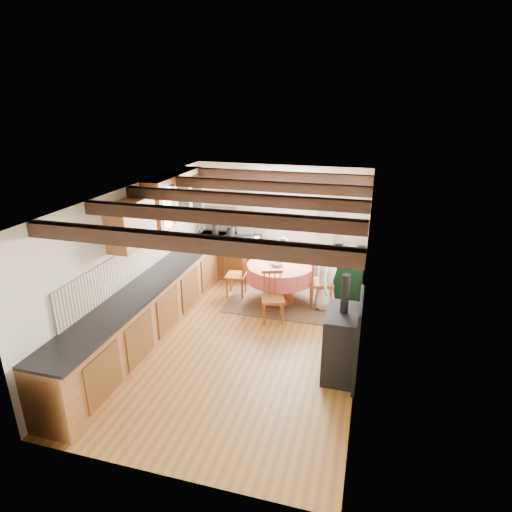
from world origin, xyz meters
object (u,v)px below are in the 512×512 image
(child_far, at_px, (283,262))
(child_right, at_px, (326,278))
(dining_table, at_px, (280,283))
(chair_left, at_px, (236,274))
(aga_range, at_px, (347,272))
(chair_right, at_px, (321,281))
(chair_near, at_px, (273,297))
(cup, at_px, (273,259))
(cast_iron_stove, at_px, (343,326))

(child_far, distance_m, child_right, 1.20)
(dining_table, relative_size, child_far, 1.15)
(chair_left, bearing_deg, aga_range, 103.44)
(chair_right, distance_m, child_right, 0.14)
(chair_near, distance_m, cup, 0.99)
(cast_iron_stove, bearing_deg, chair_left, 137.05)
(child_far, height_order, cup, child_far)
(child_far, relative_size, child_right, 0.88)
(dining_table, height_order, chair_left, chair_left)
(child_right, bearing_deg, aga_range, -21.71)
(chair_near, relative_size, child_right, 0.74)
(chair_left, bearing_deg, cup, 93.31)
(chair_near, bearing_deg, cup, 84.74)
(chair_near, xyz_separation_m, child_right, (0.81, 0.72, 0.16))
(cast_iron_stove, relative_size, child_far, 1.41)
(dining_table, bearing_deg, child_right, -3.65)
(child_far, bearing_deg, cup, 91.32)
(chair_right, distance_m, cup, 1.00)
(dining_table, bearing_deg, chair_left, 178.71)
(chair_near, relative_size, child_far, 0.84)
(chair_near, relative_size, chair_left, 0.98)
(chair_right, bearing_deg, cast_iron_stove, -178.51)
(dining_table, relative_size, chair_near, 1.38)
(chair_left, relative_size, child_right, 0.76)
(cast_iron_stove, bearing_deg, chair_right, 104.75)
(dining_table, bearing_deg, child_far, 97.18)
(dining_table, xyz_separation_m, child_far, (-0.09, 0.68, 0.16))
(dining_table, distance_m, chair_left, 0.88)
(chair_left, xyz_separation_m, aga_range, (2.07, 0.71, -0.02))
(cast_iron_stove, relative_size, cup, 16.12)
(chair_right, height_order, child_right, child_right)
(chair_left, height_order, chair_right, chair_right)
(child_far, bearing_deg, aga_range, -167.19)
(chair_near, relative_size, cast_iron_stove, 0.59)
(cup, bearing_deg, child_right, -9.92)
(child_far, bearing_deg, chair_right, 152.96)
(aga_range, xyz_separation_m, child_right, (-0.34, -0.78, 0.17))
(dining_table, bearing_deg, chair_right, 0.78)
(chair_near, height_order, aga_range, chair_near)
(aga_range, bearing_deg, cast_iron_stove, -87.70)
(chair_left, distance_m, chair_right, 1.65)
(cast_iron_stove, height_order, child_right, cast_iron_stove)
(chair_right, relative_size, child_far, 0.95)
(cast_iron_stove, bearing_deg, dining_table, 123.09)
(chair_left, xyz_separation_m, child_far, (0.79, 0.66, 0.08))
(child_right, bearing_deg, dining_table, 88.07)
(chair_near, height_order, cast_iron_stove, cast_iron_stove)
(chair_near, bearing_deg, chair_left, 119.91)
(chair_left, distance_m, child_far, 1.03)
(chair_left, relative_size, child_far, 0.86)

